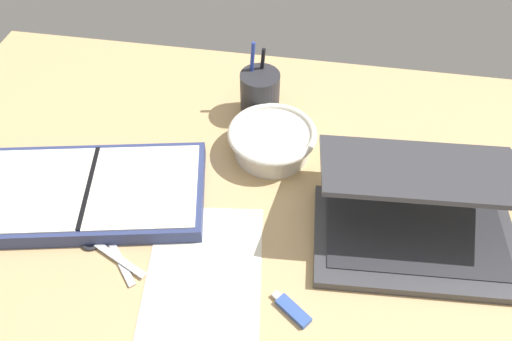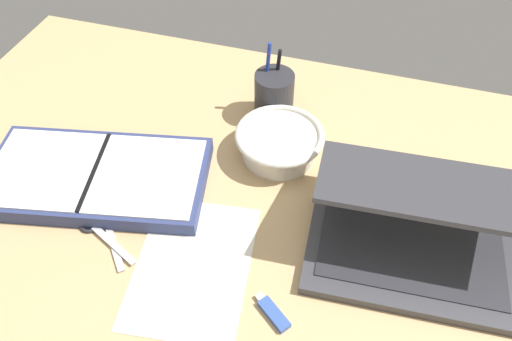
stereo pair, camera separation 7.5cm
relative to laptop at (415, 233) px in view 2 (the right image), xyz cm
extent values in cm
cube|color=tan|center=(-30.39, -1.82, -5.65)|extent=(140.00, 100.00, 2.00)
cube|color=#38383D|center=(0.17, -2.40, -3.75)|extent=(35.24, 22.55, 1.80)
cube|color=#232328|center=(0.17, -2.40, -2.73)|extent=(30.79, 16.61, 0.24)
cube|color=#38383D|center=(-0.31, 4.50, 6.76)|extent=(35.19, 21.76, 7.19)
cube|color=silver|center=(-0.28, 4.05, 6.61)|extent=(32.34, 19.51, 6.09)
cylinder|color=silver|center=(-26.93, 15.46, -2.05)|extent=(14.84, 14.84, 5.18)
torus|color=silver|center=(-26.93, 15.46, 0.54)|extent=(17.46, 17.46, 1.40)
cylinder|color=#28282D|center=(-31.25, 27.00, 0.38)|extent=(8.28, 8.28, 10.06)
cylinder|color=black|center=(-31.38, 29.27, 3.22)|extent=(1.80, 0.86, 13.76)
cylinder|color=#233899|center=(-33.27, 28.06, 4.00)|extent=(1.56, 2.24, 15.33)
cube|color=navy|center=(-57.80, -1.95, -3.05)|extent=(44.51, 29.41, 3.20)
cube|color=silver|center=(-67.54, -3.98, -1.30)|extent=(22.67, 22.98, 0.30)
cube|color=silver|center=(-48.06, 0.07, -1.30)|extent=(22.67, 22.98, 0.30)
cube|color=black|center=(-57.80, -1.95, -1.15)|extent=(4.76, 19.25, 0.30)
cube|color=#B7B7BC|center=(-48.15, -13.98, -4.05)|extent=(10.46, 5.74, 0.30)
cube|color=#B7B7BC|center=(-48.15, -13.98, -4.35)|extent=(8.11, 9.09, 0.30)
torus|color=#232328|center=(-54.28, -11.11, -4.35)|extent=(3.90, 3.90, 0.70)
torus|color=#232328|center=(-52.59, -8.86, -4.35)|extent=(3.90, 3.90, 0.70)
cube|color=silver|center=(-33.90, -13.64, -4.57)|extent=(21.92, 28.55, 0.16)
cube|color=#33519E|center=(-18.68, -18.32, -4.15)|extent=(5.99, 5.21, 1.00)
cube|color=silver|center=(-21.56, -16.15, -4.15)|extent=(1.68, 1.68, 0.60)
camera|label=1|loc=(-18.47, -54.36, 66.95)|focal=35.00mm
camera|label=2|loc=(-11.21, -52.67, 66.95)|focal=35.00mm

